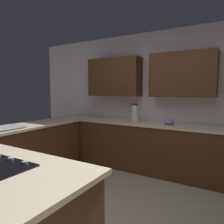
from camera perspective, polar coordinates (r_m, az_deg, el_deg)
ground_plane at (r=2.68m, az=-2.10°, el=-27.67°), size 14.00×14.00×0.00m
wall_back at (r=4.13m, az=12.50°, el=4.88°), size 6.00×0.44×2.60m
lower_cabinets_back at (r=3.97m, az=10.35°, el=-9.58°), size 2.80×0.60×0.86m
countertop_back at (r=3.88m, az=10.47°, el=-3.16°), size 2.84×0.64×0.04m
lower_cabinets_side at (r=4.03m, az=-20.23°, el=-9.65°), size 0.60×2.90×0.86m
countertop_side at (r=3.93m, az=-20.47°, el=-3.31°), size 0.64×2.94×0.04m
blender at (r=3.93m, az=6.19°, el=-0.55°), size 0.15×0.15×0.34m
mixing_bowl at (r=3.72m, az=15.33°, el=-2.58°), size 0.18×0.18×0.10m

